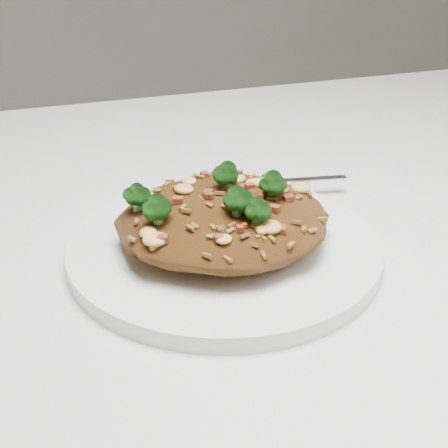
{
  "coord_description": "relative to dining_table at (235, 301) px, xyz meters",
  "views": [
    {
      "loc": [
        -0.17,
        -0.47,
        1.01
      ],
      "look_at": [
        -0.03,
        -0.06,
        0.78
      ],
      "focal_mm": 50.0,
      "sensor_mm": 36.0,
      "label": 1
    }
  ],
  "objects": [
    {
      "name": "dining_table",
      "position": [
        0.0,
        0.0,
        0.0
      ],
      "size": [
        1.2,
        0.8,
        0.75
      ],
      "color": "silver",
      "rests_on": "ground"
    },
    {
      "name": "fried_rice",
      "position": [
        -0.03,
        -0.06,
        0.13
      ],
      "size": [
        0.17,
        0.15,
        0.06
      ],
      "color": "brown",
      "rests_on": "plate"
    },
    {
      "name": "fork",
      "position": [
        0.05,
        0.03,
        0.11
      ],
      "size": [
        0.16,
        0.04,
        0.0
      ],
      "rotation": [
        0.0,
        0.0,
        -0.18
      ],
      "color": "silver",
      "rests_on": "plate"
    },
    {
      "name": "plate",
      "position": [
        -0.03,
        -0.06,
        0.1
      ],
      "size": [
        0.25,
        0.25,
        0.01
      ],
      "primitive_type": "cylinder",
      "color": "white",
      "rests_on": "dining_table"
    }
  ]
}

